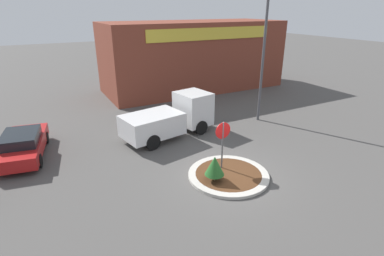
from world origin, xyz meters
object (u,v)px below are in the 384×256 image
Objects in this scene: light_pole at (264,51)px; utility_truck at (172,117)px; stop_sign at (223,137)px; parked_sedan_red at (23,144)px.

utility_truck is at bearing 177.17° from light_pole.
utility_truck is (-0.31, 4.67, -0.52)m from stop_sign.
stop_sign is at bearing -96.67° from utility_truck.
light_pole is at bearing -13.26° from utility_truck.
stop_sign is 9.60m from parked_sedan_red.
stop_sign reaches higher than utility_truck.
stop_sign is at bearing -142.50° from light_pole.
stop_sign reaches higher than parked_sedan_red.
stop_sign is 0.30× the size of light_pole.
parked_sedan_red is 0.62× the size of light_pole.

